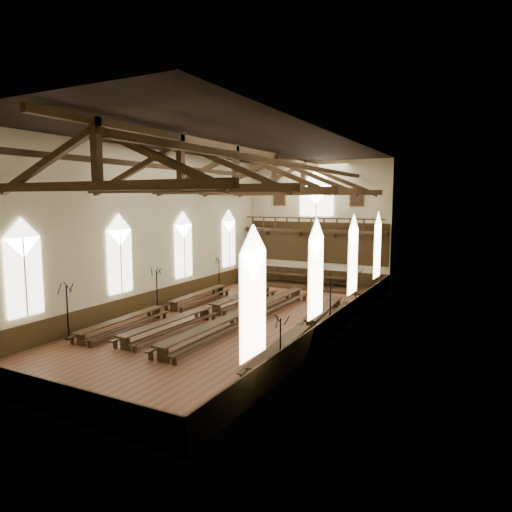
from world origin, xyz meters
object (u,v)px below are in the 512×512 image
(refectory_row_c, at_px, (245,314))
(refectory_row_d, at_px, (306,326))
(candelabrum_right_far, at_px, (355,299))
(candelabrum_left_near, at_px, (68,322))
(candelabrum_left_far, at_px, (219,280))
(candelabrum_right_mid, at_px, (330,316))
(dais, at_px, (305,285))
(high_table, at_px, (305,276))
(candelabrum_left_mid, at_px, (157,297))
(candelabrum_right_near, at_px, (280,354))
(refectory_row_b, at_px, (211,309))
(refectory_row_a, at_px, (165,307))

(refectory_row_c, distance_m, refectory_row_d, 3.90)
(refectory_row_c, bearing_deg, candelabrum_right_far, 49.18)
(refectory_row_c, xyz_separation_m, candelabrum_left_near, (-6.38, -6.62, 0.30))
(refectory_row_d, relative_size, candelabrum_left_far, 5.44)
(candelabrum_left_near, height_order, candelabrum_right_mid, candelabrum_left_near)
(dais, bearing_deg, high_table, 180.00)
(dais, height_order, candelabrum_left_mid, candelabrum_left_mid)
(refectory_row_c, bearing_deg, high_table, 95.46)
(refectory_row_d, relative_size, candelabrum_right_mid, 4.91)
(refectory_row_c, height_order, dais, refectory_row_c)
(high_table, relative_size, candelabrum_right_near, 3.41)
(refectory_row_b, xyz_separation_m, candelabrum_right_near, (7.17, -5.78, 0.17))
(dais, distance_m, candelabrum_left_near, 19.21)
(refectory_row_b, bearing_deg, high_table, 83.52)
(candelabrum_left_mid, bearing_deg, candelabrum_right_near, -27.16)
(candelabrum_left_far, bearing_deg, dais, 40.60)
(refectory_row_a, height_order, candelabrum_right_near, candelabrum_right_near)
(refectory_row_d, xyz_separation_m, candelabrum_right_mid, (0.85, 1.20, 0.36))
(refectory_row_c, xyz_separation_m, dais, (-1.13, 11.85, -0.47))
(high_table, relative_size, candelabrum_right_far, 2.84)
(refectory_row_a, height_order, refectory_row_c, refectory_row_c)
(high_table, relative_size, candelabrum_right_mid, 2.79)
(refectory_row_b, xyz_separation_m, candelabrum_left_mid, (-3.93, -0.08, 0.29))
(refectory_row_c, distance_m, candelabrum_right_near, 7.30)
(refectory_row_d, distance_m, candelabrum_left_near, 11.91)
(refectory_row_a, relative_size, candelabrum_right_near, 5.91)
(candelabrum_left_far, relative_size, candelabrum_right_near, 1.10)
(refectory_row_a, xyz_separation_m, candelabrum_left_far, (-1.14, 7.87, 0.29))
(refectory_row_a, bearing_deg, candelabrum_right_near, -26.87)
(candelabrum_right_near, bearing_deg, candelabrum_left_mid, 152.84)
(candelabrum_left_near, bearing_deg, refectory_row_a, 79.44)
(candelabrum_left_near, relative_size, candelabrum_right_near, 1.24)
(refectory_row_d, xyz_separation_m, candelabrum_right_near, (0.85, -5.02, 0.20))
(candelabrum_left_mid, bearing_deg, refectory_row_d, -3.77)
(refectory_row_d, relative_size, dais, 1.22)
(candelabrum_right_far, bearing_deg, refectory_row_c, -130.82)
(refectory_row_a, height_order, candelabrum_left_mid, candelabrum_left_mid)
(dais, bearing_deg, refectory_row_c, -84.54)
(refectory_row_a, height_order, candelabrum_right_far, candelabrum_right_far)
(candelabrum_left_mid, xyz_separation_m, candelabrum_right_mid, (11.10, 0.53, 0.03))
(dais, relative_size, candelabrum_right_mid, 4.01)
(candelabrum_right_mid, bearing_deg, candelabrum_left_near, -146.77)
(candelabrum_left_far, bearing_deg, candelabrum_right_near, -49.34)
(refectory_row_b, height_order, candelabrum_right_mid, candelabrum_right_mid)
(refectory_row_b, bearing_deg, refectory_row_d, -6.86)
(candelabrum_right_near, bearing_deg, refectory_row_b, 141.14)
(high_table, bearing_deg, candelabrum_right_near, -71.43)
(candelabrum_left_mid, distance_m, candelabrum_right_near, 12.48)
(candelabrum_left_near, xyz_separation_m, candelabrum_left_mid, (0.00, 6.74, -0.05))
(candelabrum_right_mid, bearing_deg, candelabrum_left_mid, -177.27)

